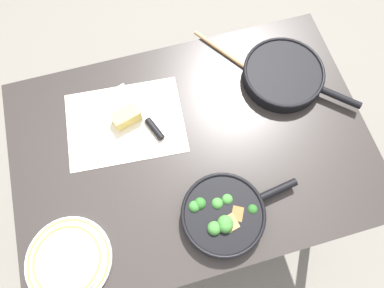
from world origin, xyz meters
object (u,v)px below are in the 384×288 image
object	(u,v)px
wooden_spoon	(242,65)
dinner_plate_stack	(68,260)
skillet_eggs	(284,75)
cheese_block	(126,117)
grater_knife	(146,119)
skillet_broccoli	(223,215)

from	to	relation	value
wooden_spoon	dinner_plate_stack	distance (m)	0.87
skillet_eggs	cheese_block	world-z (taller)	same
grater_knife	cheese_block	size ratio (longest dim) A/B	2.43
wooden_spoon	cheese_block	xyz separation A→B (m)	(-0.45, -0.10, 0.02)
grater_knife	dinner_plate_stack	bearing A→B (deg)	118.34
skillet_eggs	dinner_plate_stack	bearing A→B (deg)	-110.83
skillet_eggs	grater_knife	distance (m)	0.51
grater_knife	dinner_plate_stack	xyz separation A→B (m)	(-0.32, -0.38, 0.00)
skillet_broccoli	skillet_eggs	distance (m)	0.54
cheese_block	dinner_plate_stack	world-z (taller)	cheese_block
grater_knife	skillet_broccoli	bearing A→B (deg)	-179.94
skillet_eggs	wooden_spoon	size ratio (longest dim) A/B	1.14
wooden_spoon	skillet_broccoli	bearing A→B (deg)	-58.72
skillet_broccoli	grater_knife	world-z (taller)	skillet_broccoli
skillet_broccoli	dinner_plate_stack	world-z (taller)	skillet_broccoli
grater_knife	cheese_block	distance (m)	0.07
skillet_broccoli	dinner_plate_stack	distance (m)	0.48
skillet_broccoli	cheese_block	xyz separation A→B (m)	(-0.22, 0.40, -0.00)
cheese_block	skillet_eggs	bearing A→B (deg)	0.93
cheese_block	wooden_spoon	bearing A→B (deg)	12.67
wooden_spoon	cheese_block	bearing A→B (deg)	-111.34
wooden_spoon	grater_knife	bearing A→B (deg)	-106.89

